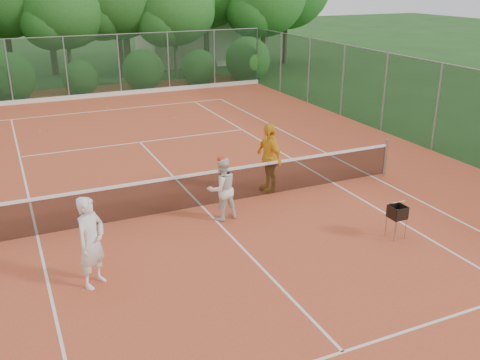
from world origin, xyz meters
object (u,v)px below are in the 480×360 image
at_px(player_center_grp, 222,188).
at_px(player_white, 91,242).
at_px(player_yellow, 269,158).
at_px(ball_hopper, 397,213).

bearing_deg(player_center_grp, player_white, -152.81).
bearing_deg(player_yellow, player_center_grp, -61.93).
bearing_deg(player_white, player_center_grp, -12.88).
bearing_deg(player_yellow, ball_hopper, 15.43).
bearing_deg(ball_hopper, player_yellow, 92.76).
xyz_separation_m(player_white, player_yellow, (5.36, 2.96, 0.05)).
relative_size(player_white, player_yellow, 0.95).
distance_m(player_center_grp, ball_hopper, 4.17).
height_order(player_white, player_center_grp, player_white).
distance_m(player_white, player_center_grp, 3.87).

